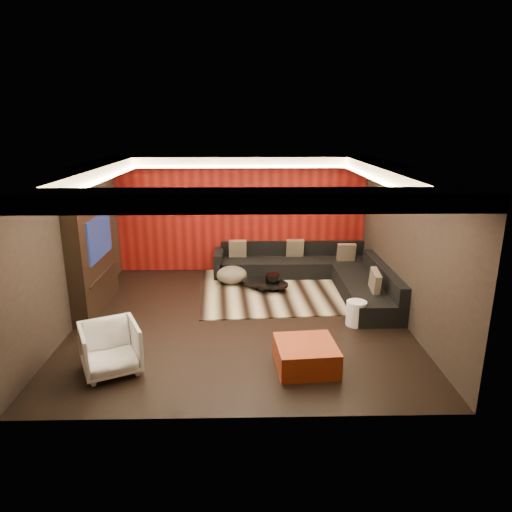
{
  "coord_description": "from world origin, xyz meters",
  "views": [
    {
      "loc": [
        0.11,
        -7.9,
        3.55
      ],
      "look_at": [
        0.3,
        0.6,
        1.05
      ],
      "focal_mm": 32.0,
      "sensor_mm": 36.0,
      "label": 1
    }
  ],
  "objects_px": {
    "orange_ottoman": "(306,356)",
    "armchair": "(110,348)",
    "coffee_table": "(265,285)",
    "white_side_table": "(356,313)",
    "sectional_sofa": "(318,273)",
    "drum_stool": "(273,282)"
  },
  "relations": [
    {
      "from": "white_side_table",
      "to": "sectional_sofa",
      "type": "bearing_deg",
      "value": 99.4
    },
    {
      "from": "sectional_sofa",
      "to": "coffee_table",
      "type": "bearing_deg",
      "value": -163.35
    },
    {
      "from": "coffee_table",
      "to": "armchair",
      "type": "distance_m",
      "value": 4.13
    },
    {
      "from": "drum_stool",
      "to": "orange_ottoman",
      "type": "height_order",
      "value": "orange_ottoman"
    },
    {
      "from": "orange_ottoman",
      "to": "armchair",
      "type": "distance_m",
      "value": 2.89
    },
    {
      "from": "orange_ottoman",
      "to": "armchair",
      "type": "bearing_deg",
      "value": -179.14
    },
    {
      "from": "coffee_table",
      "to": "white_side_table",
      "type": "distance_m",
      "value": 2.41
    },
    {
      "from": "sectional_sofa",
      "to": "orange_ottoman",
      "type": "bearing_deg",
      "value": -101.42
    },
    {
      "from": "coffee_table",
      "to": "sectional_sofa",
      "type": "distance_m",
      "value": 1.28
    },
    {
      "from": "white_side_table",
      "to": "orange_ottoman",
      "type": "distance_m",
      "value": 1.85
    },
    {
      "from": "drum_stool",
      "to": "sectional_sofa",
      "type": "relative_size",
      "value": 0.1
    },
    {
      "from": "coffee_table",
      "to": "orange_ottoman",
      "type": "relative_size",
      "value": 1.21
    },
    {
      "from": "drum_stool",
      "to": "coffee_table",
      "type": "bearing_deg",
      "value": 162.42
    },
    {
      "from": "orange_ottoman",
      "to": "armchair",
      "type": "height_order",
      "value": "armchair"
    },
    {
      "from": "white_side_table",
      "to": "sectional_sofa",
      "type": "relative_size",
      "value": 0.12
    },
    {
      "from": "armchair",
      "to": "sectional_sofa",
      "type": "xyz_separation_m",
      "value": [
        3.62,
        3.71,
        -0.11
      ]
    },
    {
      "from": "white_side_table",
      "to": "armchair",
      "type": "xyz_separation_m",
      "value": [
        -3.98,
        -1.52,
        0.15
      ]
    },
    {
      "from": "coffee_table",
      "to": "orange_ottoman",
      "type": "xyz_separation_m",
      "value": [
        0.48,
        -3.3,
        0.09
      ]
    },
    {
      "from": "armchair",
      "to": "sectional_sofa",
      "type": "distance_m",
      "value": 5.18
    },
    {
      "from": "coffee_table",
      "to": "sectional_sofa",
      "type": "relative_size",
      "value": 0.29
    },
    {
      "from": "armchair",
      "to": "orange_ottoman",
      "type": "bearing_deg",
      "value": -24.18
    },
    {
      "from": "armchair",
      "to": "sectional_sofa",
      "type": "bearing_deg",
      "value": 20.63
    }
  ]
}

